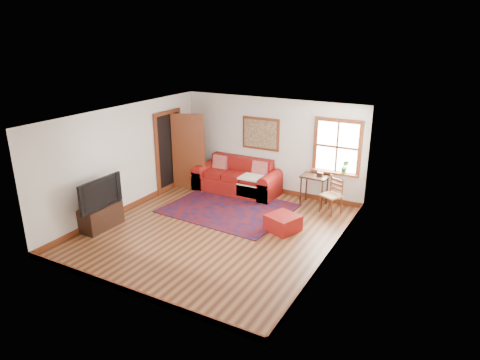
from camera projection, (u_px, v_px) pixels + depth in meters
The scene contains 13 objects.
ground at pixel (217, 230), 9.29m from camera, with size 5.50×5.50×0.00m, color #462313.
room_envelope at pixel (216, 157), 8.76m from camera, with size 5.04×5.54×2.52m.
window at pixel (338, 153), 10.29m from camera, with size 1.18×0.20×1.38m.
doorway at pixel (181, 150), 11.41m from camera, with size 0.89×1.08×2.14m.
framed_artwork at pixel (261, 134), 11.16m from camera, with size 1.05×0.07×0.85m.
persian_rug at pixel (229, 208), 10.39m from camera, with size 2.85×2.28×0.02m, color #5C0D0D.
red_leather_sofa at pixel (238, 181), 11.45m from camera, with size 2.29×0.95×0.90m.
red_ottoman at pixel (283, 223), 9.21m from camera, with size 0.61×0.61×0.35m, color maroon.
side_table at pixel (315, 180), 10.43m from camera, with size 0.64×0.48×0.77m.
ladder_back_chair at pixel (333, 194), 10.04m from camera, with size 0.54×0.53×0.88m.
media_cabinet at pixel (101, 217), 9.32m from camera, with size 0.42×0.94×0.52m, color black.
television at pixel (97, 192), 9.06m from camera, with size 1.15×0.15×0.66m, color black.
candle_hurricane at pixel (115, 197), 9.51m from camera, with size 0.12×0.12×0.18m.
Camera 1 is at (4.48, -7.13, 4.09)m, focal length 32.00 mm.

